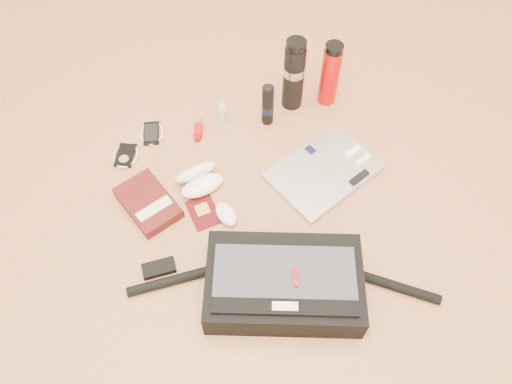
# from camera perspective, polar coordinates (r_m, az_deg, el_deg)

# --- Properties ---
(ground) EXTENTS (4.00, 4.00, 0.00)m
(ground) POSITION_cam_1_polar(r_m,az_deg,el_deg) (1.65, 0.52, -3.16)
(ground) COLOR #AF7449
(ground) RESTS_ON ground
(messenger_bag) EXTENTS (0.89, 0.42, 0.13)m
(messenger_bag) POSITION_cam_1_polar(r_m,az_deg,el_deg) (1.48, 3.10, -10.41)
(messenger_bag) COLOR black
(messenger_bag) RESTS_ON ground
(laptop) EXTENTS (0.43, 0.37, 0.04)m
(laptop) POSITION_cam_1_polar(r_m,az_deg,el_deg) (1.76, 7.81, 2.38)
(laptop) COLOR silver
(laptop) RESTS_ON ground
(book) EXTENTS (0.21, 0.26, 0.04)m
(book) POSITION_cam_1_polar(r_m,az_deg,el_deg) (1.70, -12.18, -1.18)
(book) COLOR #45100F
(book) RESTS_ON ground
(passport) EXTENTS (0.10, 0.13, 0.01)m
(passport) POSITION_cam_1_polar(r_m,az_deg,el_deg) (1.67, -6.03, -2.28)
(passport) COLOR #45060B
(passport) RESTS_ON ground
(mouse) EXTENTS (0.08, 0.11, 0.03)m
(mouse) POSITION_cam_1_polar(r_m,az_deg,el_deg) (1.64, -3.44, -2.55)
(mouse) COLOR white
(mouse) RESTS_ON ground
(sunglasses_case) EXTENTS (0.18, 0.16, 0.09)m
(sunglasses_case) POSITION_cam_1_polar(r_m,az_deg,el_deg) (1.71, -6.51, 1.48)
(sunglasses_case) COLOR white
(sunglasses_case) RESTS_ON ground
(ipod) EXTENTS (0.12, 0.12, 0.01)m
(ipod) POSITION_cam_1_polar(r_m,az_deg,el_deg) (1.85, -14.68, 4.08)
(ipod) COLOR black
(ipod) RESTS_ON ground
(phone) EXTENTS (0.10, 0.12, 0.01)m
(phone) POSITION_cam_1_polar(r_m,az_deg,el_deg) (1.90, -11.86, 6.60)
(phone) COLOR black
(phone) RESTS_ON ground
(inhaler) EXTENTS (0.05, 0.10, 0.03)m
(inhaler) POSITION_cam_1_polar(r_m,az_deg,el_deg) (1.87, -6.59, 7.09)
(inhaler) COLOR #9E0B10
(inhaler) RESTS_ON ground
(spray_bottle) EXTENTS (0.03, 0.03, 0.10)m
(spray_bottle) POSITION_cam_1_polar(r_m,az_deg,el_deg) (1.87, -3.84, 8.84)
(spray_bottle) COLOR #9DC6D7
(spray_bottle) RESTS_ON ground
(aerosol_can) EXTENTS (0.06, 0.06, 0.18)m
(aerosol_can) POSITION_cam_1_polar(r_m,az_deg,el_deg) (1.84, 1.35, 9.98)
(aerosol_can) COLOR black
(aerosol_can) RESTS_ON ground
(thermos_black) EXTENTS (0.10, 0.10, 0.30)m
(thermos_black) POSITION_cam_1_polar(r_m,az_deg,el_deg) (1.86, 4.35, 13.26)
(thermos_black) COLOR black
(thermos_black) RESTS_ON ground
(thermos_red) EXTENTS (0.09, 0.09, 0.27)m
(thermos_red) POSITION_cam_1_polar(r_m,az_deg,el_deg) (1.90, 8.46, 13.17)
(thermos_red) COLOR #B80808
(thermos_red) RESTS_ON ground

